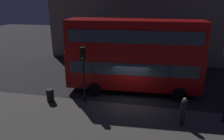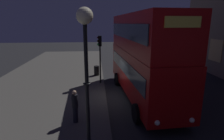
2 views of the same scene
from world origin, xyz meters
The scene contains 5 objects.
ground_plane centered at (0.00, 0.00, 0.00)m, with size 80.00×80.00×0.00m, color #232326.
double_decker_bus centered at (-0.03, 1.72, 3.16)m, with size 10.39×3.25×5.69m.
traffic_light_near_kerb centered at (-3.08, -1.11, 3.00)m, with size 0.34×0.38×4.01m.
pedestrian centered at (3.37, -2.55, 1.02)m, with size 0.32×0.32×1.74m.
litter_bin centered at (-5.58, -1.40, 0.59)m, with size 0.52×0.52×0.93m, color black.
Camera 1 is at (1.41, -13.43, 7.13)m, focal length 32.74 mm.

